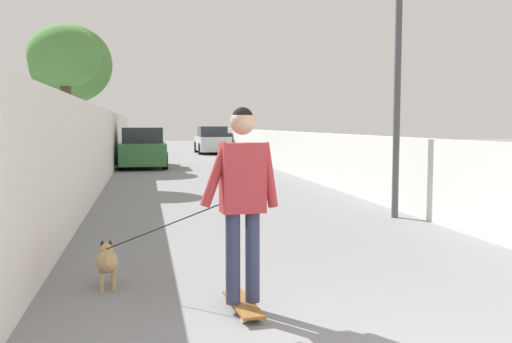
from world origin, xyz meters
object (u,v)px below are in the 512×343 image
(person_skateboarder, at_px, (243,189))
(dog, at_px, (108,260))
(lamp_post, at_px, (398,44))
(tree_left_near, at_px, (65,59))
(car_near, at_px, (143,149))
(tree_left_mid, at_px, (71,64))
(car_far, at_px, (212,141))
(skateboard, at_px, (243,304))

(person_skateboarder, distance_m, dog, 1.82)
(lamp_post, bearing_deg, tree_left_near, 44.07)
(tree_left_near, xyz_separation_m, car_near, (6.22, -2.00, -2.70))
(dog, bearing_deg, tree_left_mid, 7.90)
(tree_left_mid, bearing_deg, lamp_post, -151.01)
(tree_left_mid, distance_m, car_far, 12.38)
(car_near, bearing_deg, car_far, -21.38)
(skateboard, height_order, dog, dog)
(lamp_post, relative_size, car_far, 1.11)
(tree_left_near, relative_size, car_far, 1.05)
(skateboard, bearing_deg, dog, 49.75)
(tree_left_near, distance_m, person_skateboarder, 11.77)
(lamp_post, bearing_deg, dog, 125.79)
(skateboard, relative_size, car_near, 0.20)
(tree_left_near, distance_m, dog, 10.74)
(car_near, bearing_deg, person_skateboarder, -176.99)
(tree_left_near, relative_size, car_near, 1.08)
(skateboard, distance_m, car_far, 27.43)
(tree_left_mid, height_order, skateboard, tree_left_mid)
(person_skateboarder, relative_size, car_near, 0.44)
(skateboard, distance_m, dog, 1.63)
(lamp_post, relative_size, person_skateboarder, 2.61)
(lamp_post, xyz_separation_m, car_far, (22.77, 0.60, -2.37))
(tree_left_mid, height_order, car_far, tree_left_mid)
(dog, height_order, car_near, car_near)
(tree_left_near, height_order, car_near, tree_left_near)
(lamp_post, xyz_separation_m, person_skateboarder, (-4.50, 3.55, -1.98))
(tree_left_near, bearing_deg, person_skateboarder, -165.40)
(skateboard, bearing_deg, car_near, 3.01)
(car_far, bearing_deg, lamp_post, -178.49)
(skateboard, distance_m, car_near, 17.43)
(person_skateboarder, height_order, car_near, person_skateboarder)
(tree_left_mid, height_order, dog, tree_left_mid)
(lamp_post, distance_m, car_far, 22.90)
(dog, bearing_deg, skateboard, -130.25)
(lamp_post, relative_size, dog, 3.31)
(car_far, bearing_deg, skateboard, 173.82)
(tree_left_mid, xyz_separation_m, car_far, (10.09, -6.42, -3.16))
(lamp_post, distance_m, car_near, 13.85)
(tree_left_near, relative_size, tree_left_mid, 0.81)
(tree_left_mid, height_order, lamp_post, tree_left_mid)
(skateboard, relative_size, car_far, 0.20)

